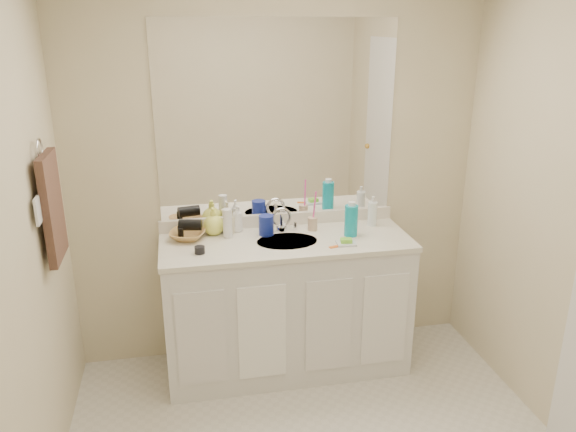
% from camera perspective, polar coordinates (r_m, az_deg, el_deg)
% --- Properties ---
extents(wall_back, '(2.60, 0.02, 2.40)m').
position_cam_1_polar(wall_back, '(3.56, -1.04, 3.96)').
color(wall_back, beige).
rests_on(wall_back, floor).
extents(wall_left, '(0.02, 2.60, 2.40)m').
position_cam_1_polar(wall_left, '(2.38, -27.15, -6.19)').
color(wall_left, beige).
rests_on(wall_left, floor).
extents(vanity_cabinet, '(1.50, 0.55, 0.85)m').
position_cam_1_polar(vanity_cabinet, '(3.60, -0.16, -9.18)').
color(vanity_cabinet, silver).
rests_on(vanity_cabinet, floor).
extents(countertop, '(1.52, 0.57, 0.03)m').
position_cam_1_polar(countertop, '(3.41, -0.17, -2.66)').
color(countertop, silver).
rests_on(countertop, vanity_cabinet).
extents(backsplash, '(1.52, 0.03, 0.08)m').
position_cam_1_polar(backsplash, '(3.63, -0.97, -0.36)').
color(backsplash, silver).
rests_on(backsplash, countertop).
extents(sink_basin, '(0.37, 0.37, 0.02)m').
position_cam_1_polar(sink_basin, '(3.39, -0.10, -2.74)').
color(sink_basin, beige).
rests_on(sink_basin, countertop).
extents(faucet, '(0.02, 0.02, 0.11)m').
position_cam_1_polar(faucet, '(3.54, -0.68, -0.66)').
color(faucet, silver).
rests_on(faucet, countertop).
extents(mirror, '(1.48, 0.01, 1.20)m').
position_cam_1_polar(mirror, '(3.48, -1.06, 9.66)').
color(mirror, white).
rests_on(mirror, wall_back).
extents(blue_mug, '(0.11, 0.11, 0.13)m').
position_cam_1_polar(blue_mug, '(3.47, -2.23, -0.94)').
color(blue_mug, navy).
rests_on(blue_mug, countertop).
extents(tan_cup, '(0.07, 0.07, 0.08)m').
position_cam_1_polar(tan_cup, '(3.56, 2.51, -0.80)').
color(tan_cup, tan).
rests_on(tan_cup, countertop).
extents(toothbrush, '(0.03, 0.04, 0.22)m').
position_cam_1_polar(toothbrush, '(3.52, 2.70, 0.87)').
color(toothbrush, '#FF43AF').
rests_on(toothbrush, tan_cup).
extents(mouthwash_bottle, '(0.10, 0.10, 0.19)m').
position_cam_1_polar(mouthwash_bottle, '(3.47, 6.43, -0.47)').
color(mouthwash_bottle, '#0E99AF').
rests_on(mouthwash_bottle, countertop).
extents(clear_pump_bottle, '(0.07, 0.07, 0.16)m').
position_cam_1_polar(clear_pump_bottle, '(3.67, 8.56, 0.24)').
color(clear_pump_bottle, white).
rests_on(clear_pump_bottle, countertop).
extents(soap_dish, '(0.12, 0.10, 0.01)m').
position_cam_1_polar(soap_dish, '(3.35, 5.92, -2.78)').
color(soap_dish, silver).
rests_on(soap_dish, countertop).
extents(green_soap, '(0.07, 0.06, 0.02)m').
position_cam_1_polar(green_soap, '(3.35, 5.93, -2.50)').
color(green_soap, '#79CF32').
rests_on(green_soap, soap_dish).
extents(orange_comb, '(0.12, 0.06, 0.01)m').
position_cam_1_polar(orange_comb, '(3.32, 5.15, -3.05)').
color(orange_comb, '#DA5E17').
rests_on(orange_comb, countertop).
extents(dark_jar, '(0.07, 0.07, 0.04)m').
position_cam_1_polar(dark_jar, '(3.24, -8.96, -3.43)').
color(dark_jar, black).
rests_on(dark_jar, countertop).
extents(extra_white_bottle, '(0.06, 0.06, 0.18)m').
position_cam_1_polar(extra_white_bottle, '(3.44, -6.16, -0.74)').
color(extra_white_bottle, white).
rests_on(extra_white_bottle, countertop).
extents(soap_bottle_white, '(0.08, 0.08, 0.17)m').
position_cam_1_polar(soap_bottle_white, '(3.53, -5.17, -0.26)').
color(soap_bottle_white, white).
rests_on(soap_bottle_white, countertop).
extents(soap_bottle_cream, '(0.09, 0.09, 0.16)m').
position_cam_1_polar(soap_bottle_cream, '(3.52, -5.98, -0.41)').
color(soap_bottle_cream, beige).
rests_on(soap_bottle_cream, countertop).
extents(soap_bottle_yellow, '(0.15, 0.15, 0.17)m').
position_cam_1_polar(soap_bottle_yellow, '(3.50, -7.57, -0.51)').
color(soap_bottle_yellow, '#EAF15E').
rests_on(soap_bottle_yellow, countertop).
extents(wicker_basket, '(0.26, 0.26, 0.05)m').
position_cam_1_polar(wicker_basket, '(3.47, -10.17, -1.91)').
color(wicker_basket, '#B38448').
rests_on(wicker_basket, countertop).
extents(hair_dryer, '(0.15, 0.09, 0.07)m').
position_cam_1_polar(hair_dryer, '(3.44, -9.90, -0.90)').
color(hair_dryer, black).
rests_on(hair_dryer, wicker_basket).
extents(towel_ring, '(0.01, 0.11, 0.11)m').
position_cam_1_polar(towel_ring, '(2.99, -23.93, 6.24)').
color(towel_ring, silver).
rests_on(towel_ring, wall_left).
extents(hand_towel, '(0.04, 0.32, 0.55)m').
position_cam_1_polar(hand_towel, '(3.06, -22.81, 0.81)').
color(hand_towel, '#2F1F19').
rests_on(hand_towel, towel_ring).
extents(switch_plate, '(0.01, 0.08, 0.13)m').
position_cam_1_polar(switch_plate, '(2.86, -24.08, 0.49)').
color(switch_plate, white).
rests_on(switch_plate, wall_left).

